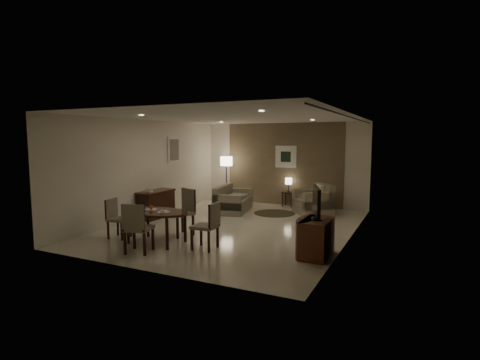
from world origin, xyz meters
The scene contains 31 objects.
room_shell centered at (0.00, 0.40, 1.35)m, with size 5.50×7.00×2.70m.
taupe_accent centered at (0.00, 3.48, 1.35)m, with size 3.96×0.03×2.70m, color #716446.
curtain_wall centered at (2.68, 0.00, 1.32)m, with size 0.08×6.70×2.58m, color beige, non-canonical shape.
curtain_rod centered at (2.68, 0.00, 2.64)m, with size 0.03×0.03×6.80m, color black.
art_back_frame centered at (0.10, 3.46, 1.60)m, with size 0.72×0.03×0.72m, color silver.
art_back_canvas centered at (0.10, 3.44, 1.60)m, with size 0.34×0.01×0.34m, color black.
art_left_frame centered at (-2.72, 1.20, 1.85)m, with size 0.03×0.60×0.80m, color silver.
art_left_canvas centered at (-2.71, 1.20, 1.85)m, with size 0.01×0.46×0.64m, color gray.
downlight_nl centered at (-1.40, -1.80, 2.69)m, with size 0.10×0.10×0.01m, color white.
downlight_nr centered at (1.40, -1.80, 2.69)m, with size 0.10×0.10×0.01m, color white.
downlight_fl centered at (-1.40, 1.80, 2.69)m, with size 0.10×0.10×0.01m, color white.
downlight_fr centered at (1.40, 1.80, 2.69)m, with size 0.10×0.10×0.01m, color white.
console_desk centered at (-2.49, 0.00, 0.38)m, with size 0.48×1.20×0.75m, color #461E16, non-canonical shape.
telephone centered at (-2.49, -0.30, 0.80)m, with size 0.20×0.14×0.09m, color white, non-canonical shape.
tv_cabinet centered at (2.40, -1.50, 0.35)m, with size 0.48×0.90×0.70m, color #5C2F1B, non-canonical shape.
flat_tv centered at (2.38, -1.50, 1.02)m, with size 0.06×0.88×0.60m, color black, non-canonical shape.
dining_table centered at (-0.85, -2.06, 0.34)m, with size 1.44×0.90×0.68m, color #461E16, non-canonical shape.
chair_near centered at (-0.74, -2.74, 0.49)m, with size 0.47×0.47×0.97m, color gray, non-canonical shape.
chair_far centered at (-0.77, -1.33, 0.52)m, with size 0.51×0.51×1.05m, color gray, non-canonical shape.
chair_left centered at (-1.84, -2.10, 0.43)m, with size 0.42×0.42×0.86m, color gray, non-canonical shape.
chair_right centered at (0.29, -2.00, 0.47)m, with size 0.46×0.46×0.94m, color gray, non-canonical shape.
plate_a centered at (-1.03, -2.01, 0.68)m, with size 0.26×0.26×0.02m, color white.
plate_b centered at (-0.63, -2.11, 0.68)m, with size 0.26×0.26×0.02m, color white.
fruit_apple centered at (-1.03, -2.01, 0.74)m, with size 0.09×0.09×0.09m, color #A84513.
napkin centered at (-0.63, -2.11, 0.71)m, with size 0.12×0.08×0.03m, color white.
round_rug centered at (0.27, 1.97, 0.01)m, with size 1.20×1.20×0.01m, color #3B3721.
sofa centered at (-0.96, 1.75, 0.39)m, with size 0.82×1.65×0.78m, color gray, non-canonical shape.
armchair centered at (1.29, 2.43, 0.43)m, with size 0.98×0.92×0.87m, color gray, non-canonical shape.
side_table centered at (0.27, 3.25, 0.24)m, with size 0.37×0.37×0.48m, color black, non-canonical shape.
table_lamp centered at (0.27, 3.25, 0.73)m, with size 0.22×0.22×0.50m, color #FFEAC1, non-canonical shape.
floor_lamp centered at (-1.84, 2.95, 0.79)m, with size 0.40×0.40×1.59m, color #FFE5B7, non-canonical shape.
Camera 1 is at (4.06, -8.23, 2.18)m, focal length 28.00 mm.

